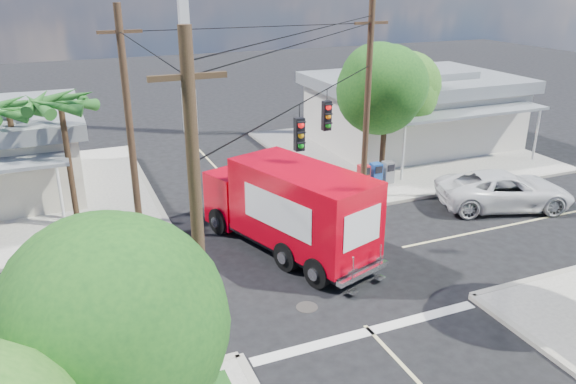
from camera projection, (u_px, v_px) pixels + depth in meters
ground at (309, 267)px, 20.37m from camera, size 120.00×120.00×0.00m
sidewalk_ne at (397, 151)px, 33.64m from camera, size 14.12×14.12×0.14m
road_markings at (328, 286)px, 19.10m from camera, size 32.00×32.00×0.01m
building_ne at (413, 108)px, 34.35m from camera, size 11.80×10.20×4.50m
radio_tower at (186, 47)px, 35.71m from camera, size 0.80×0.80×17.00m
tree_sw_front at (132, 315)px, 9.79m from camera, size 3.88×3.78×6.03m
tree_ne_front at (387, 89)px, 27.07m from camera, size 4.21×4.14×6.66m
tree_ne_back at (406, 89)px, 30.12m from camera, size 3.77×3.66×5.82m
palm_nw_front at (61, 106)px, 22.28m from camera, size 3.01×3.08×5.59m
palm_nw_back at (8, 112)px, 22.98m from camera, size 3.01×3.08×5.19m
utility_poles at (250, 136)px, 19.49m from camera, size 12.00×10.68×9.00m
vending_boxes at (376, 174)px, 27.81m from camera, size 1.90×0.50×1.10m
delivery_truck at (289, 208)px, 21.01m from camera, size 4.77×8.28×3.44m
parked_car at (505, 190)px, 25.33m from camera, size 6.55×4.52×1.66m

